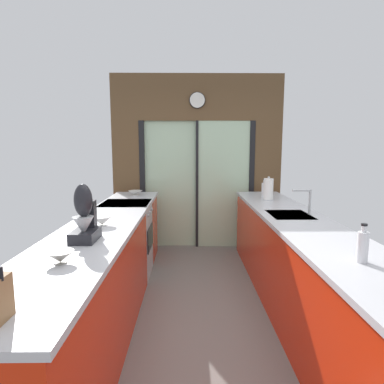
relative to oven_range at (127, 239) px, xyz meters
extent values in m
cube|color=slate|center=(0.91, -0.65, -0.47)|extent=(5.04, 7.60, 0.02)
cube|color=brown|center=(0.91, 1.15, 1.89)|extent=(2.64, 0.08, 0.70)
cube|color=#B2D1AD|center=(0.49, 1.17, 0.54)|extent=(0.80, 0.02, 2.00)
cube|color=#B2D1AD|center=(1.33, 1.13, 0.54)|extent=(0.80, 0.02, 2.00)
cube|color=black|center=(0.05, 1.15, 0.54)|extent=(0.08, 0.10, 2.00)
cube|color=black|center=(1.77, 1.15, 0.54)|extent=(0.08, 0.10, 2.00)
cube|color=black|center=(0.91, 1.15, 0.54)|extent=(0.04, 0.10, 2.00)
cube|color=brown|center=(-0.20, 1.15, 0.54)|extent=(0.42, 0.08, 2.00)
cube|color=brown|center=(2.02, 1.15, 0.54)|extent=(0.42, 0.08, 2.00)
cylinder|color=white|center=(0.91, 1.09, 1.84)|extent=(0.23, 0.03, 0.23)
torus|color=black|center=(0.91, 1.09, 1.84)|extent=(0.25, 0.02, 0.25)
cube|color=red|center=(0.00, -1.57, -0.02)|extent=(0.58, 2.55, 0.88)
cube|color=red|center=(0.00, 0.63, -0.02)|extent=(0.58, 0.65, 0.88)
cube|color=#BCBCC1|center=(0.00, -0.95, 0.44)|extent=(0.62, 3.80, 0.04)
cube|color=red|center=(1.82, -0.95, -0.02)|extent=(0.58, 3.80, 0.88)
cube|color=#BCBCC1|center=(1.82, -0.95, 0.44)|extent=(0.62, 3.80, 0.04)
cube|color=#B7BABC|center=(1.80, -0.70, 0.44)|extent=(0.40, 0.48, 0.05)
cylinder|color=#B7BABC|center=(2.00, -0.70, 0.59)|extent=(0.02, 0.02, 0.26)
cylinder|color=#B7BABC|center=(1.91, -0.70, 0.71)|extent=(0.18, 0.02, 0.02)
cube|color=#B7BABC|center=(0.00, 0.00, -0.02)|extent=(0.58, 0.60, 0.88)
cube|color=black|center=(0.29, 0.00, 0.02)|extent=(0.01, 0.48, 0.28)
cube|color=black|center=(0.00, 0.00, 0.45)|extent=(0.58, 0.60, 0.03)
cylinder|color=#B7BABC|center=(0.30, -0.18, 0.34)|extent=(0.02, 0.04, 0.04)
cylinder|color=#B7BABC|center=(0.30, 0.00, 0.34)|extent=(0.02, 0.04, 0.04)
cylinder|color=#B7BABC|center=(0.30, 0.18, 0.34)|extent=(0.02, 0.04, 0.04)
cylinder|color=gray|center=(0.02, -2.04, 0.47)|extent=(0.07, 0.07, 0.01)
cone|color=gray|center=(0.02, -2.04, 0.51)|extent=(0.16, 0.16, 0.07)
cylinder|color=silver|center=(0.02, -1.14, 0.47)|extent=(0.09, 0.09, 0.01)
cone|color=silver|center=(0.02, -1.14, 0.51)|extent=(0.19, 0.19, 0.08)
cylinder|color=silver|center=(0.02, 0.61, 0.47)|extent=(0.09, 0.09, 0.01)
cone|color=silver|center=(0.02, 0.61, 0.50)|extent=(0.20, 0.20, 0.06)
cylinder|color=black|center=(0.05, -2.67, 0.66)|extent=(0.02, 0.02, 0.06)
cube|color=black|center=(0.02, -1.58, 0.50)|extent=(0.17, 0.26, 0.08)
cube|color=black|center=(0.02, -1.48, 0.64)|extent=(0.10, 0.08, 0.20)
ellipsoid|color=black|center=(0.02, -1.59, 0.76)|extent=(0.13, 0.12, 0.24)
cone|color=#B7BABC|center=(0.02, -1.61, 0.58)|extent=(0.15, 0.15, 0.13)
cylinder|color=silver|center=(1.80, -2.04, 0.56)|extent=(0.06, 0.06, 0.18)
cylinder|color=silver|center=(1.80, -2.04, 0.67)|extent=(0.03, 0.03, 0.04)
cylinder|color=black|center=(1.80, -2.04, 0.69)|extent=(0.04, 0.04, 0.01)
cylinder|color=silver|center=(1.80, 0.40, 0.56)|extent=(0.07, 0.07, 0.20)
cylinder|color=silver|center=(1.80, 0.40, 0.68)|extent=(0.03, 0.03, 0.04)
cylinder|color=black|center=(1.80, 0.40, 0.71)|extent=(0.04, 0.04, 0.01)
cylinder|color=#B7BABC|center=(1.80, 0.17, 0.47)|extent=(0.14, 0.14, 0.01)
cylinder|color=white|center=(1.80, 0.17, 0.61)|extent=(0.12, 0.12, 0.27)
sphere|color=#B7BABC|center=(1.80, 0.17, 0.76)|extent=(0.03, 0.03, 0.03)
camera|label=1|loc=(0.77, -3.82, 1.14)|focal=29.52mm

